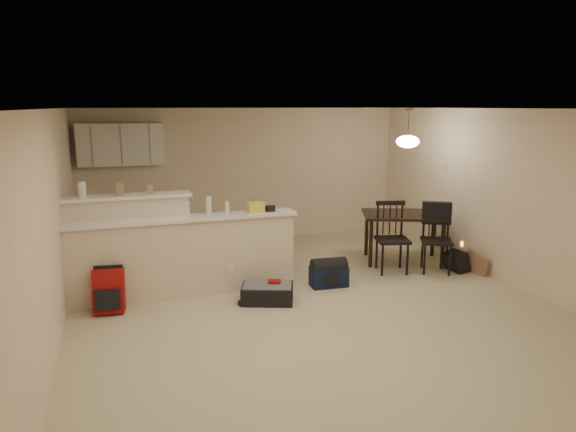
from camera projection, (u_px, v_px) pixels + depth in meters
name	position (u px, v px, depth m)	size (l,w,h in m)	color
room	(313.00, 211.00, 6.39)	(7.00, 7.02, 2.50)	beige
breakfast_bar	(165.00, 252.00, 6.89)	(3.08, 0.58, 1.39)	beige
upper_cabinets	(121.00, 144.00, 8.65)	(1.40, 0.34, 0.70)	white
kitchen_counter	(139.00, 229.00, 8.90)	(1.80, 0.60, 0.90)	white
thermostat	(444.00, 168.00, 8.71)	(0.02, 0.12, 0.12)	beige
jar	(82.00, 189.00, 6.53)	(0.10, 0.10, 0.20)	silver
cereal_box	(120.00, 189.00, 6.68)	(0.10, 0.07, 0.16)	#A07153
small_box	(150.00, 189.00, 6.80)	(0.08, 0.06, 0.12)	#A07153
bottle_a	(209.00, 206.00, 6.87)	(0.07, 0.07, 0.26)	silver
bottle_b	(227.00, 208.00, 6.96)	(0.06, 0.06, 0.18)	silver
bag_lump	(256.00, 207.00, 7.09)	(0.22, 0.18, 0.14)	#A07153
pouch	(270.00, 208.00, 7.16)	(0.12, 0.10, 0.08)	#A07153
dining_table	(404.00, 219.00, 8.39)	(1.53, 1.29, 0.81)	black
pendant_lamp	(408.00, 141.00, 8.12)	(0.36, 0.36, 0.62)	brown
dining_chair_near	(392.00, 238.00, 7.89)	(0.48, 0.45, 1.09)	black
dining_chair_far	(437.00, 239.00, 7.90)	(0.46, 0.44, 1.05)	black
suitcase	(268.00, 293.00, 6.76)	(0.67, 0.43, 0.23)	black
red_backpack	(109.00, 291.00, 6.39)	(0.37, 0.23, 0.55)	#9E1111
navy_duffel	(329.00, 276.00, 7.34)	(0.52, 0.28, 0.28)	#101833
black_daypack	(456.00, 262.00, 8.01)	(0.34, 0.24, 0.30)	black
cardboard_sheet	(476.00, 264.00, 7.88)	(0.42, 0.02, 0.32)	#A07153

